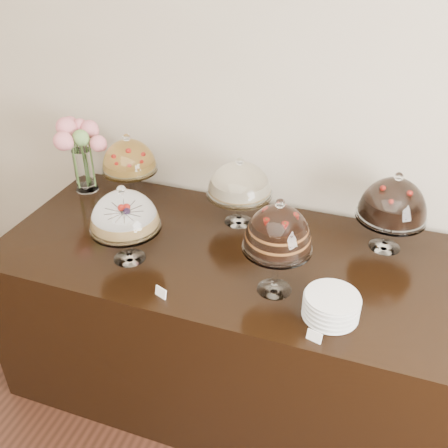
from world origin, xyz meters
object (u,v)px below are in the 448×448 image
(cake_stand_choco_layer, at_px, (278,232))
(flower_vase, at_px, (79,145))
(cake_stand_cheesecake, at_px, (240,182))
(display_counter, at_px, (227,320))
(cake_stand_fruit_tart, at_px, (129,158))
(plate_stack, at_px, (331,306))
(cake_stand_dark_choco, at_px, (394,202))
(cake_stand_sugar_sponge, at_px, (124,214))

(cake_stand_choco_layer, height_order, flower_vase, cake_stand_choco_layer)
(cake_stand_choco_layer, distance_m, cake_stand_cheesecake, 0.57)
(display_counter, xyz_separation_m, cake_stand_choco_layer, (0.28, -0.20, 0.75))
(cake_stand_fruit_tart, distance_m, plate_stack, 1.34)
(cake_stand_dark_choco, bearing_deg, cake_stand_sugar_sponge, -156.30)
(cake_stand_dark_choco, xyz_separation_m, cake_stand_fruit_tart, (-1.36, 0.01, 0.01))
(cake_stand_sugar_sponge, height_order, cake_stand_choco_layer, cake_stand_choco_layer)
(cake_stand_sugar_sponge, distance_m, plate_stack, 0.97)
(cake_stand_choco_layer, relative_size, cake_stand_dark_choco, 1.12)
(display_counter, distance_m, cake_stand_cheesecake, 0.73)
(cake_stand_choco_layer, relative_size, flower_vase, 1.03)
(cake_stand_cheesecake, distance_m, cake_stand_dark_choco, 0.73)
(display_counter, bearing_deg, cake_stand_sugar_sponge, -153.19)
(cake_stand_cheesecake, relative_size, plate_stack, 1.66)
(flower_vase, bearing_deg, cake_stand_dark_choco, -0.63)
(cake_stand_choco_layer, distance_m, cake_stand_dark_choco, 0.64)
(display_counter, relative_size, flower_vase, 5.08)
(display_counter, distance_m, cake_stand_fruit_tart, 1.00)
(cake_stand_sugar_sponge, height_order, cake_stand_fruit_tart, cake_stand_fruit_tart)
(cake_stand_sugar_sponge, relative_size, cake_stand_dark_choco, 0.96)
(cake_stand_choco_layer, distance_m, flower_vase, 1.34)
(flower_vase, relative_size, plate_stack, 1.98)
(display_counter, xyz_separation_m, plate_stack, (0.53, -0.29, 0.50))
(flower_vase, height_order, plate_stack, flower_vase)
(plate_stack, bearing_deg, cake_stand_cheesecake, 135.27)
(display_counter, distance_m, cake_stand_choco_layer, 0.82)
(cake_stand_choco_layer, xyz_separation_m, cake_stand_cheesecake, (-0.31, 0.47, -0.07))
(cake_stand_dark_choco, bearing_deg, cake_stand_cheesecake, -178.91)
(cake_stand_dark_choco, height_order, plate_stack, cake_stand_dark_choco)
(display_counter, bearing_deg, cake_stand_cheesecake, 96.36)
(cake_stand_cheesecake, distance_m, plate_stack, 0.81)
(cake_stand_sugar_sponge, distance_m, flower_vase, 0.75)
(display_counter, distance_m, cake_stand_dark_choco, 1.03)
(cake_stand_cheesecake, distance_m, flower_vase, 0.94)
(cake_stand_sugar_sponge, height_order, cake_stand_cheesecake, cake_stand_sugar_sponge)
(display_counter, bearing_deg, cake_stand_choco_layer, -35.67)
(cake_stand_fruit_tart, bearing_deg, cake_stand_dark_choco, -0.34)
(cake_stand_cheesecake, bearing_deg, flower_vase, 178.02)
(display_counter, relative_size, cake_stand_fruit_tart, 5.64)
(cake_stand_cheesecake, bearing_deg, cake_stand_dark_choco, 1.09)
(cake_stand_cheesecake, relative_size, flower_vase, 0.84)
(plate_stack, bearing_deg, cake_stand_fruit_tart, 154.04)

